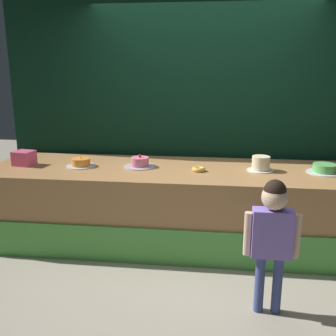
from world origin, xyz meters
TOP-DOWN VIEW (x-y plane):
  - ground_plane at (0.00, 0.00)m, footprint 12.00×12.00m
  - stage_platform at (0.00, 0.55)m, footprint 4.38×1.12m
  - curtain_backdrop at (0.00, 1.20)m, footprint 4.58×0.08m
  - child_figure at (0.59, -0.62)m, footprint 0.41×0.19m
  - pink_box at (-1.86, 0.50)m, footprint 0.22×0.21m
  - donut at (0.00, 0.47)m, footprint 0.13×0.13m
  - cake_far_left at (-1.24, 0.51)m, footprint 0.31×0.31m
  - cake_left at (-0.62, 0.57)m, footprint 0.33×0.33m
  - cake_center at (0.62, 0.56)m, footprint 0.27×0.27m
  - cake_right at (1.24, 0.56)m, footprint 0.34×0.34m

SIDE VIEW (x-z plane):
  - ground_plane at x=0.00m, z-range 0.00..0.00m
  - stage_platform at x=0.00m, z-range 0.00..0.80m
  - child_figure at x=0.59m, z-range 0.15..1.21m
  - donut at x=0.00m, z-range 0.81..0.85m
  - cake_far_left at x=-1.24m, z-range 0.78..0.91m
  - cake_right at x=1.24m, z-range 0.80..0.89m
  - cake_left at x=-0.62m, z-range 0.78..0.92m
  - cake_center at x=0.62m, z-range 0.80..0.95m
  - pink_box at x=-1.86m, z-range 0.81..0.96m
  - curtain_backdrop at x=0.00m, z-range 0.00..2.81m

